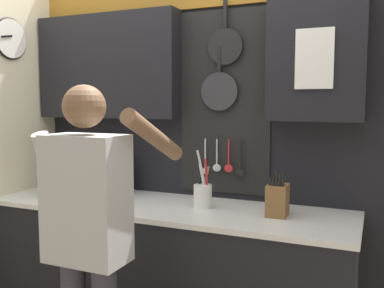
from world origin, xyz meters
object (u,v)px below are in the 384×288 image
utensil_crock (203,194)px  person (89,226)px  microwave (87,175)px  knife_block (277,200)px

utensil_crock → person: bearing=-112.8°
microwave → utensil_crock: size_ratio=1.40×
knife_block → person: 1.02m
person → utensil_crock: bearing=67.2°
utensil_crock → person: size_ratio=0.21×
knife_block → utensil_crock: utensil_crock is taller
utensil_crock → person: (-0.30, -0.71, -0.04)m
microwave → person: bearing=-52.5°
knife_block → utensil_crock: (-0.45, 0.00, -0.01)m
microwave → person: size_ratio=0.30×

